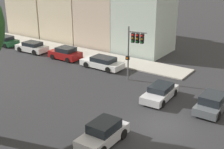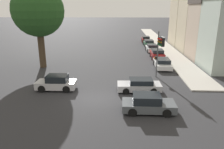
% 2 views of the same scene
% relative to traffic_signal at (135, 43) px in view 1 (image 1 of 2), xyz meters
% --- Properties ---
extents(ground_plane, '(300.00, 300.00, 0.00)m').
position_rel_traffic_signal_xyz_m(ground_plane, '(-6.36, -6.15, -3.80)').
color(ground_plane, '#28282B').
extents(sidewalk_strip, '(3.49, 60.00, 0.12)m').
position_rel_traffic_signal_xyz_m(sidewalk_strip, '(4.43, 26.12, -3.74)').
color(sidewalk_strip, '#ADA89E').
rests_on(sidewalk_strip, ground_plane).
extents(rowhouse_backdrop, '(8.11, 26.22, 11.87)m').
position_rel_traffic_signal_xyz_m(rowhouse_backdrop, '(10.08, 15.39, 1.61)').
color(rowhouse_backdrop, '#ADBCB2').
rests_on(rowhouse_backdrop, ground_plane).
extents(traffic_signal, '(0.87, 1.90, 5.33)m').
position_rel_traffic_signal_xyz_m(traffic_signal, '(0.00, 0.00, 0.00)').
color(traffic_signal, '#515456').
rests_on(traffic_signal, ground_plane).
extents(crossing_car_0, '(4.27, 1.99, 1.26)m').
position_rel_traffic_signal_xyz_m(crossing_car_0, '(-2.40, -4.00, -3.20)').
color(crossing_car_0, '#B7B7BC').
rests_on(crossing_car_0, ground_plane).
extents(crossing_car_1, '(3.88, 1.83, 1.51)m').
position_rel_traffic_signal_xyz_m(crossing_car_1, '(-10.61, -3.97, -3.09)').
color(crossing_car_1, '#B7B7BC').
rests_on(crossing_car_1, ground_plane).
extents(crossing_car_2, '(4.14, 1.96, 1.44)m').
position_rel_traffic_signal_xyz_m(crossing_car_2, '(-2.08, -8.35, -3.13)').
color(crossing_car_2, '#4C5156').
rests_on(crossing_car_2, ground_plane).
extents(parked_car_0, '(2.09, 4.80, 1.27)m').
position_rel_traffic_signal_xyz_m(parked_car_0, '(1.35, 4.77, -3.19)').
color(parked_car_0, silver).
rests_on(parked_car_0, ground_plane).
extents(parked_car_1, '(2.04, 3.86, 1.46)m').
position_rel_traffic_signal_xyz_m(parked_car_1, '(1.50, 10.30, -3.11)').
color(parked_car_1, maroon).
rests_on(parked_car_1, ground_plane).
extents(parked_car_2, '(2.11, 4.27, 1.33)m').
position_rel_traffic_signal_xyz_m(parked_car_2, '(1.35, 15.86, -3.16)').
color(parked_car_2, silver).
rests_on(parked_car_2, ground_plane).
extents(parked_car_3, '(2.11, 4.29, 1.31)m').
position_rel_traffic_signal_xyz_m(parked_car_3, '(1.45, 21.59, -3.17)').
color(parked_car_3, '#194728').
rests_on(parked_car_3, ground_plane).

